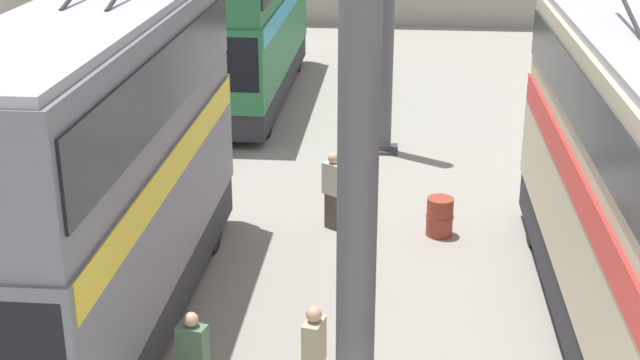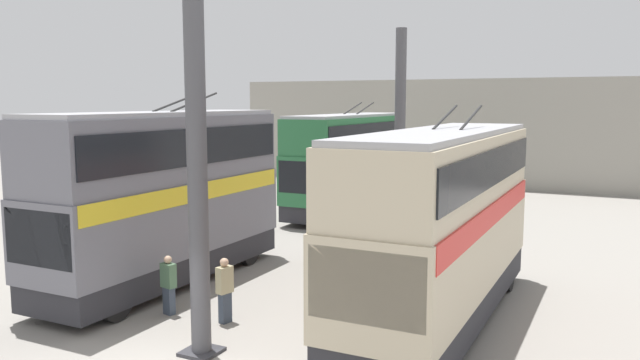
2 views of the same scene
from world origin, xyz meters
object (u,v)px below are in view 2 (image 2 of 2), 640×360
at_px(person_by_right_row, 169,284).
at_px(person_aisle_foreground, 225,289).
at_px(bus_right_far, 349,157).
at_px(bus_right_mid, 164,188).
at_px(person_aisle_midway, 326,239).
at_px(oil_drum, 384,260).
at_px(bus_left_near, 443,215).

relative_size(person_by_right_row, person_aisle_foreground, 0.94).
bearing_deg(bus_right_far, person_aisle_foreground, -167.31).
distance_m(bus_right_mid, person_aisle_midway, 6.00).
bearing_deg(person_aisle_foreground, oil_drum, -94.24).
relative_size(bus_right_far, oil_drum, 12.58).
relative_size(person_by_right_row, oil_drum, 1.95).
bearing_deg(oil_drum, person_aisle_foreground, 162.46).
relative_size(bus_right_mid, person_aisle_foreground, 5.47).
bearing_deg(bus_right_mid, oil_drum, -53.00).
bearing_deg(oil_drum, bus_right_mid, 127.00).
xyz_separation_m(person_aisle_foreground, oil_drum, (6.35, -2.01, -0.49)).
bearing_deg(person_by_right_row, person_aisle_foreground, -71.89).
bearing_deg(oil_drum, bus_left_near, -142.50).
distance_m(bus_left_near, person_by_right_row, 7.48).
height_order(person_aisle_midway, oil_drum, person_aisle_midway).
distance_m(bus_right_far, person_aisle_midway, 10.55).
relative_size(person_aisle_foreground, person_aisle_midway, 1.01).
xyz_separation_m(bus_right_mid, person_by_right_row, (-2.22, -1.95, -2.20)).
bearing_deg(bus_left_near, oil_drum, 37.50).
bearing_deg(bus_right_far, oil_drum, -150.26).
bearing_deg(person_by_right_row, bus_left_near, -55.63).
relative_size(bus_right_far, person_aisle_midway, 6.16).
bearing_deg(oil_drum, bus_right_far, 29.74).
bearing_deg(person_aisle_midway, bus_right_mid, 175.87).
bearing_deg(person_by_right_row, bus_right_mid, 54.71).
bearing_deg(bus_right_mid, person_by_right_row, -138.69).
height_order(bus_left_near, bus_right_far, bus_right_far).
bearing_deg(person_aisle_midway, person_aisle_foreground, -144.26).
xyz_separation_m(person_by_right_row, person_aisle_foreground, (0.14, -1.72, 0.06)).
xyz_separation_m(person_by_right_row, oil_drum, (6.49, -3.73, -0.43)).
xyz_separation_m(bus_right_far, person_aisle_foreground, (-16.28, -3.67, -1.96)).
xyz_separation_m(bus_right_mid, bus_right_far, (14.21, 0.00, -0.19)).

